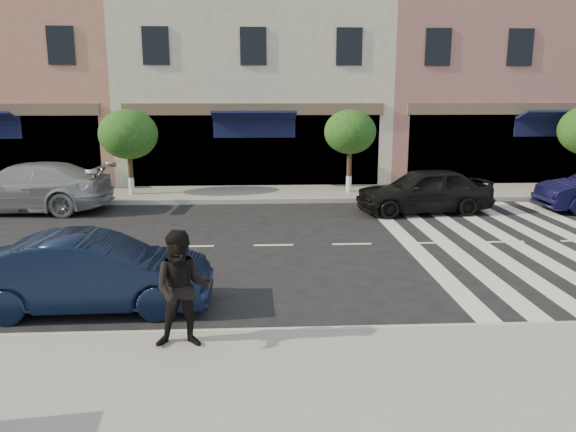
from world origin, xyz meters
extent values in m
plane|color=black|center=(0.00, 0.00, 0.00)|extent=(120.00, 120.00, 0.00)
cube|color=gray|center=(0.00, -3.75, 0.07)|extent=(60.00, 4.50, 0.15)
cube|color=gray|center=(0.00, 11.00, 0.07)|extent=(60.00, 3.00, 0.15)
cube|color=tan|center=(-11.00, 17.00, 7.00)|extent=(10.00, 9.00, 14.00)
cube|color=beige|center=(-0.50, 17.00, 5.50)|extent=(11.00, 9.00, 11.00)
cube|color=#AC7166|center=(11.50, 17.00, 6.50)|extent=(13.00, 9.00, 13.00)
cylinder|color=#473323|center=(-5.00, 10.80, 0.95)|extent=(0.18, 0.18, 1.60)
cylinder|color=silver|center=(-5.00, 10.80, 0.45)|extent=(0.20, 0.20, 0.60)
ellipsoid|color=#134515|center=(-5.00, 10.80, 2.32)|extent=(2.10, 2.10, 1.79)
cylinder|color=#473323|center=(3.00, 10.80, 1.00)|extent=(0.18, 0.18, 1.71)
cylinder|color=silver|center=(3.00, 10.80, 0.45)|extent=(0.20, 0.20, 0.60)
ellipsoid|color=#134515|center=(3.00, 10.80, 2.38)|extent=(1.90, 1.90, 1.62)
imported|color=black|center=(-1.47, -2.00, 1.02)|extent=(0.86, 0.68, 1.74)
imported|color=black|center=(-3.30, -0.11, 0.68)|extent=(4.17, 1.52, 1.36)
imported|color=gray|center=(-7.89, 8.58, 0.79)|extent=(5.59, 2.60, 1.58)
imported|color=black|center=(4.90, 7.67, 0.73)|extent=(4.44, 2.16, 1.46)
camera|label=1|loc=(-0.36, -9.71, 3.79)|focal=35.00mm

